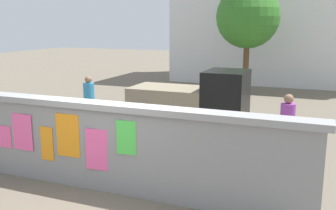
% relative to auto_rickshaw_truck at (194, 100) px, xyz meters
% --- Properties ---
extents(ground, '(60.00, 60.00, 0.00)m').
position_rel_auto_rickshaw_truck_xyz_m(ground, '(-0.05, 3.07, -0.90)').
color(ground, '#6B6051').
extents(poster_wall, '(7.76, 0.42, 1.74)m').
position_rel_auto_rickshaw_truck_xyz_m(poster_wall, '(-0.07, -4.93, -0.00)').
color(poster_wall, gray).
rests_on(poster_wall, ground).
extents(auto_rickshaw_truck, '(3.60, 1.50, 1.85)m').
position_rel_auto_rickshaw_truck_xyz_m(auto_rickshaw_truck, '(0.00, 0.00, 0.00)').
color(auto_rickshaw_truck, black).
rests_on(auto_rickshaw_truck, ground).
extents(motorcycle, '(1.90, 0.56, 0.87)m').
position_rel_auto_rickshaw_truck_xyz_m(motorcycle, '(-0.94, -3.35, -0.44)').
color(motorcycle, black).
rests_on(motorcycle, ground).
extents(bicycle_near, '(1.68, 0.52, 0.95)m').
position_rel_auto_rickshaw_truck_xyz_m(bicycle_near, '(1.96, -3.48, -0.54)').
color(bicycle_near, black).
rests_on(bicycle_near, ground).
extents(bicycle_far, '(1.71, 0.44, 0.95)m').
position_rel_auto_rickshaw_truck_xyz_m(bicycle_far, '(-2.77, -2.79, -0.54)').
color(bicycle_far, black).
rests_on(bicycle_far, ground).
extents(person_walking, '(0.47, 0.47, 1.62)m').
position_rel_auto_rickshaw_truck_xyz_m(person_walking, '(-3.10, -1.06, 0.09)').
color(person_walking, purple).
rests_on(person_walking, ground).
extents(person_bystander, '(0.48, 0.48, 1.62)m').
position_rel_auto_rickshaw_truck_xyz_m(person_bystander, '(2.92, -1.99, 0.09)').
color(person_bystander, '#338CBF').
rests_on(person_bystander, ground).
extents(tree_roadside, '(2.81, 2.81, 4.92)m').
position_rel_auto_rickshaw_truck_xyz_m(tree_roadside, '(0.38, 6.42, 2.60)').
color(tree_roadside, brown).
rests_on(tree_roadside, ground).
extents(building_background, '(11.96, 5.79, 8.24)m').
position_rel_auto_rickshaw_truck_xyz_m(building_background, '(1.44, 11.77, 3.24)').
color(building_background, silver).
rests_on(building_background, ground).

